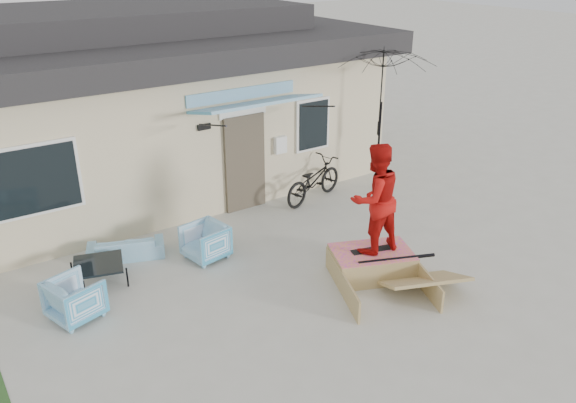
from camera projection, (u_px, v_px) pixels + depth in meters
ground at (338, 322)px, 8.86m from camera, size 90.00×90.00×0.00m
house at (135, 96)px, 14.10m from camera, size 10.80×8.49×4.10m
loveseat at (125, 244)px, 10.62m from camera, size 1.44×0.86×0.54m
armchair_left at (75, 297)px, 8.84m from camera, size 0.85×0.88×0.74m
armchair_right at (205, 240)px, 10.55m from camera, size 0.77×0.81×0.73m
coffee_table at (99, 273)px, 9.80m from camera, size 1.00×1.00×0.40m
bicycle at (313, 176)px, 12.92m from camera, size 1.93×1.10×1.17m
patio_umbrella at (380, 117)px, 13.05m from camera, size 2.85×2.76×2.20m
skate_ramp at (372, 263)px, 10.06m from camera, size 1.95×2.20×0.45m
skateboard at (372, 249)px, 10.00m from camera, size 0.75×0.39×0.05m
skater at (375, 197)px, 9.60m from camera, size 0.99×0.80×1.93m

